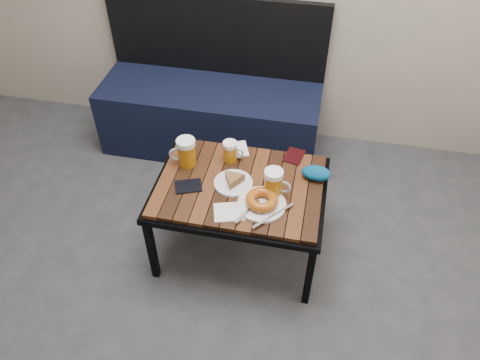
% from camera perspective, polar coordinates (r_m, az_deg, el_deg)
% --- Properties ---
extents(bench, '(1.40, 0.50, 0.95)m').
position_cam_1_polar(bench, '(3.11, -3.51, 8.51)').
color(bench, black).
rests_on(bench, ground).
extents(cafe_table, '(0.84, 0.62, 0.47)m').
position_cam_1_polar(cafe_table, '(2.31, 0.00, -1.30)').
color(cafe_table, black).
rests_on(cafe_table, ground).
extents(beer_mug_left, '(0.14, 0.11, 0.15)m').
position_cam_1_polar(beer_mug_left, '(2.35, -6.60, 3.39)').
color(beer_mug_left, '#AA650D').
rests_on(beer_mug_left, cafe_table).
extents(beer_mug_centre, '(0.11, 0.08, 0.12)m').
position_cam_1_polar(beer_mug_centre, '(2.37, -1.16, 3.49)').
color(beer_mug_centre, '#AA650D').
rests_on(beer_mug_centre, cafe_table).
extents(beer_mug_right, '(0.13, 0.09, 0.14)m').
position_cam_1_polar(beer_mug_right, '(2.19, 4.14, -0.35)').
color(beer_mug_right, '#AA650D').
rests_on(beer_mug_right, cafe_table).
extents(plate_pie, '(0.19, 0.19, 0.05)m').
position_cam_1_polar(plate_pie, '(2.26, -0.82, -0.11)').
color(plate_pie, white).
rests_on(plate_pie, cafe_table).
extents(plate_bagel, '(0.26, 0.27, 0.06)m').
position_cam_1_polar(plate_bagel, '(2.16, 2.66, -2.67)').
color(plate_bagel, white).
rests_on(plate_bagel, cafe_table).
extents(napkin_left, '(0.16, 0.16, 0.01)m').
position_cam_1_polar(napkin_left, '(2.47, -0.53, 3.75)').
color(napkin_left, white).
rests_on(napkin_left, cafe_table).
extents(napkin_right, '(0.16, 0.15, 0.01)m').
position_cam_1_polar(napkin_right, '(2.14, -1.35, -3.95)').
color(napkin_right, white).
rests_on(napkin_right, cafe_table).
extents(passport_navy, '(0.15, 0.13, 0.01)m').
position_cam_1_polar(passport_navy, '(2.28, -6.32, -0.75)').
color(passport_navy, black).
rests_on(passport_navy, cafe_table).
extents(passport_burgundy, '(0.11, 0.14, 0.01)m').
position_cam_1_polar(passport_burgundy, '(2.45, 6.63, 2.93)').
color(passport_burgundy, black).
rests_on(passport_burgundy, cafe_table).
extents(knit_pouch, '(0.15, 0.10, 0.06)m').
position_cam_1_polar(knit_pouch, '(2.32, 9.27, 0.85)').
color(knit_pouch, navy).
rests_on(knit_pouch, cafe_table).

